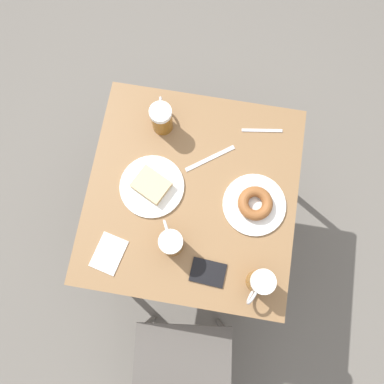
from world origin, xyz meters
name	(u,v)px	position (x,y,z in m)	size (l,w,h in m)	color
ground_plane	(192,222)	(0.00, 0.00, 0.00)	(8.00, 8.00, 0.00)	#666059
table	(192,197)	(0.00, 0.00, 0.65)	(0.80, 0.83, 0.72)	olive
plate_with_cake	(152,185)	(0.16, 0.00, 0.73)	(0.25, 0.25, 0.04)	white
plate_with_donut	(255,204)	(-0.24, 0.01, 0.73)	(0.24, 0.24, 0.05)	white
beer_mug_left	(260,283)	(-0.29, 0.29, 0.78)	(0.08, 0.13, 0.13)	#8C5619
beer_mug_center	(162,118)	(0.16, -0.26, 0.78)	(0.08, 0.13, 0.13)	#8C5619
beer_mug_right	(171,242)	(0.04, 0.20, 0.78)	(0.09, 0.12, 0.13)	#8C5619
napkin_folded	(109,254)	(0.27, 0.28, 0.72)	(0.13, 0.15, 0.00)	white
fork	(262,130)	(-0.23, -0.30, 0.72)	(0.16, 0.04, 0.00)	silver
knife	(210,158)	(-0.05, -0.15, 0.72)	(0.18, 0.14, 0.00)	silver
passport_near_edge	(208,272)	(-0.11, 0.28, 0.72)	(0.13, 0.10, 0.01)	black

